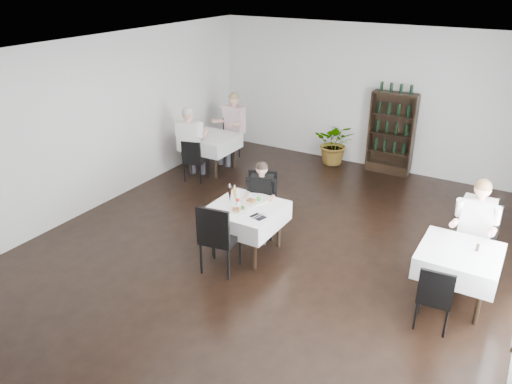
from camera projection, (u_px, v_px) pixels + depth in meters
room_shell at (264, 165)px, 7.00m from camera, size 9.00×9.00×9.00m
wine_shelf at (391, 134)px, 10.37m from camera, size 0.90×0.28×1.75m
main_table at (246, 215)px, 7.50m from camera, size 1.03×1.03×0.77m
left_table at (211, 143)px, 10.57m from camera, size 0.98×0.98×0.77m
right_table at (459, 261)px, 6.35m from camera, size 0.98×0.98×0.77m
potted_tree at (335, 143)px, 10.98m from camera, size 1.01×0.93×0.96m
main_chair_far at (261, 199)px, 8.09m from camera, size 0.61×0.61×1.04m
main_chair_near at (217, 235)px, 6.98m from camera, size 0.56×0.56×1.07m
left_chair_far at (229, 135)px, 11.28m from camera, size 0.47×0.48×0.95m
left_chair_near at (194, 158)px, 10.06m from camera, size 0.49×0.49×0.88m
right_chair_far at (478, 236)px, 6.92m from camera, size 0.57×0.58×1.09m
right_chair_near at (435, 294)px, 5.90m from camera, size 0.43×0.43×0.87m
diner_main at (261, 195)px, 7.89m from camera, size 0.55×0.58×1.28m
diner_left_far at (232, 123)px, 10.92m from camera, size 0.61×0.63×1.56m
diner_left_near at (190, 137)px, 10.01m from camera, size 0.64×0.68×1.54m
diner_right_far at (475, 224)px, 6.73m from camera, size 0.57×0.56×1.50m
plate_far at (254, 201)px, 7.56m from camera, size 0.36×0.36×0.09m
plate_near at (238, 210)px, 7.30m from camera, size 0.32×0.32×0.08m
pilsner_dark at (230, 195)px, 7.53m from camera, size 0.07×0.07×0.30m
pilsner_lager at (235, 195)px, 7.54m from camera, size 0.06×0.06×0.28m
coke_bottle at (238, 198)px, 7.46m from camera, size 0.06×0.06×0.25m
napkin_cutlery at (258, 217)px, 7.12m from camera, size 0.23×0.22×0.02m
pepper_mill at (478, 248)px, 6.26m from camera, size 0.05×0.05×0.10m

